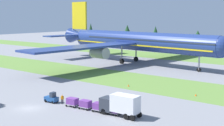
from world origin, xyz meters
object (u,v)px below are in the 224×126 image
(taxiway_marker_0, at_px, (196,95))
(taxiway_marker_1, at_px, (128,85))
(cargo_dolly_third, at_px, (99,106))
(airliner, at_px, (134,41))
(cargo_dolly_fourth, at_px, (114,109))
(ground_crew_marshaller, at_px, (62,99))
(cargo_dolly_lead, at_px, (72,101))
(catering_truck, at_px, (120,104))
(baggage_tug, at_px, (52,98))
(cargo_dolly_second, at_px, (85,104))

(taxiway_marker_0, bearing_deg, taxiway_marker_1, -175.50)
(cargo_dolly_third, bearing_deg, airliner, 23.17)
(cargo_dolly_fourth, bearing_deg, taxiway_marker_1, 23.52)
(ground_crew_marshaller, bearing_deg, cargo_dolly_lead, 124.27)
(cargo_dolly_third, height_order, ground_crew_marshaller, ground_crew_marshaller)
(cargo_dolly_lead, distance_m, catering_truck, 10.00)
(cargo_dolly_lead, bearing_deg, cargo_dolly_fourth, -90.00)
(cargo_dolly_lead, relative_size, taxiway_marker_0, 4.91)
(baggage_tug, relative_size, cargo_dolly_lead, 1.16)
(catering_truck, relative_size, taxiway_marker_1, 14.82)
(cargo_dolly_third, bearing_deg, ground_crew_marshaller, 87.61)
(baggage_tug, distance_m, catering_truck, 15.01)
(baggage_tug, height_order, taxiway_marker_0, baggage_tug)
(cargo_dolly_lead, bearing_deg, cargo_dolly_second, -90.00)
(cargo_dolly_third, bearing_deg, cargo_dolly_second, 90.00)
(taxiway_marker_0, height_order, taxiway_marker_1, same)
(catering_truck, height_order, ground_crew_marshaller, catering_truck)
(ground_crew_marshaller, bearing_deg, cargo_dolly_third, 129.36)
(taxiway_marker_1, bearing_deg, airliner, 122.71)
(taxiway_marker_1, bearing_deg, cargo_dolly_fourth, -60.95)
(airliner, relative_size, taxiway_marker_0, 173.42)
(ground_crew_marshaller, bearing_deg, taxiway_marker_0, 177.22)
(cargo_dolly_third, relative_size, taxiway_marker_0, 4.91)
(baggage_tug, bearing_deg, airliner, 12.38)
(baggage_tug, distance_m, taxiway_marker_1, 20.32)
(cargo_dolly_lead, distance_m, ground_crew_marshaller, 2.73)
(cargo_dolly_fourth, bearing_deg, catering_truck, -87.04)
(taxiway_marker_1, bearing_deg, cargo_dolly_lead, -84.92)
(baggage_tug, height_order, cargo_dolly_fourth, baggage_tug)
(cargo_dolly_second, height_order, cargo_dolly_third, same)
(catering_truck, bearing_deg, cargo_dolly_third, 93.99)
(cargo_dolly_third, height_order, taxiway_marker_1, cargo_dolly_third)
(baggage_tug, bearing_deg, cargo_dolly_third, -90.00)
(airliner, xyz_separation_m, cargo_dolly_third, (27.11, -49.51, -6.71))
(cargo_dolly_lead, bearing_deg, taxiway_marker_0, -39.55)
(cargo_dolly_lead, xyz_separation_m, taxiway_marker_1, (-1.74, 19.56, -0.68))
(cargo_dolly_lead, distance_m, taxiway_marker_1, 19.65)
(cargo_dolly_second, height_order, taxiway_marker_1, cargo_dolly_second)
(airliner, height_order, catering_truck, airliner)
(catering_truck, bearing_deg, cargo_dolly_lead, 93.47)
(airliner, xyz_separation_m, cargo_dolly_second, (24.22, -49.79, -6.71))
(cargo_dolly_third, distance_m, cargo_dolly_fourth, 2.90)
(catering_truck, relative_size, ground_crew_marshaller, 4.05)
(cargo_dolly_second, distance_m, ground_crew_marshaller, 5.62)
(baggage_tug, bearing_deg, taxiway_marker_1, -14.78)
(baggage_tug, relative_size, ground_crew_marshaller, 1.56)
(cargo_dolly_second, distance_m, taxiway_marker_0, 23.37)
(cargo_dolly_lead, height_order, taxiway_marker_1, cargo_dolly_lead)
(baggage_tug, relative_size, cargo_dolly_second, 1.16)
(airliner, xyz_separation_m, taxiway_marker_1, (19.60, -30.51, -7.39))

